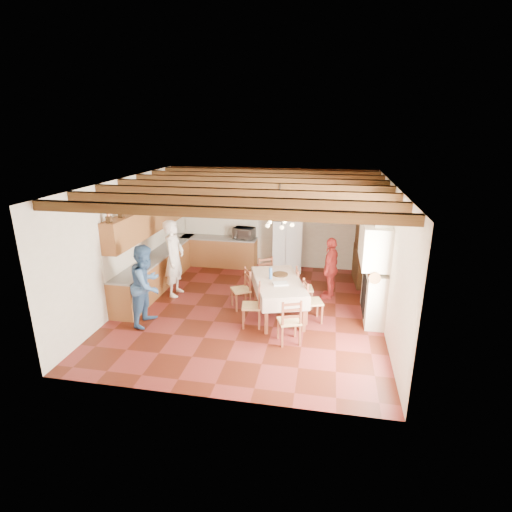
{
  "coord_description": "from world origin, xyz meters",
  "views": [
    {
      "loc": [
        1.72,
        -8.38,
        4.15
      ],
      "look_at": [
        0.1,
        0.3,
        1.25
      ],
      "focal_mm": 28.0,
      "sensor_mm": 36.0,
      "label": 1
    }
  ],
  "objects_px": {
    "chair_left_near": "(251,305)",
    "chair_left_far": "(241,289)",
    "microwave": "(244,233)",
    "chair_end_far": "(268,277)",
    "person_man": "(174,258)",
    "chair_right_far": "(304,287)",
    "refrigerator": "(287,243)",
    "dining_table": "(278,284)",
    "chair_right_near": "(313,301)",
    "chair_end_near": "(289,320)",
    "person_woman_blue": "(147,285)",
    "person_woman_red": "(331,268)",
    "hutch": "(366,244)"
  },
  "relations": [
    {
      "from": "person_woman_red",
      "to": "hutch",
      "type": "bearing_deg",
      "value": 157.91
    },
    {
      "from": "microwave",
      "to": "chair_end_far",
      "type": "bearing_deg",
      "value": -50.85
    },
    {
      "from": "chair_right_near",
      "to": "person_woman_blue",
      "type": "height_order",
      "value": "person_woman_blue"
    },
    {
      "from": "chair_end_near",
      "to": "microwave",
      "type": "relative_size",
      "value": 1.58
    },
    {
      "from": "chair_left_near",
      "to": "chair_end_far",
      "type": "distance_m",
      "value": 1.69
    },
    {
      "from": "refrigerator",
      "to": "chair_end_far",
      "type": "relative_size",
      "value": 1.74
    },
    {
      "from": "dining_table",
      "to": "chair_end_near",
      "type": "distance_m",
      "value": 1.27
    },
    {
      "from": "chair_left_near",
      "to": "chair_left_far",
      "type": "relative_size",
      "value": 1.0
    },
    {
      "from": "refrigerator",
      "to": "chair_left_near",
      "type": "bearing_deg",
      "value": -102.07
    },
    {
      "from": "person_woman_blue",
      "to": "refrigerator",
      "type": "bearing_deg",
      "value": -29.21
    },
    {
      "from": "chair_right_near",
      "to": "person_woman_blue",
      "type": "xyz_separation_m",
      "value": [
        -3.51,
        -0.74,
        0.41
      ]
    },
    {
      "from": "refrigerator",
      "to": "hutch",
      "type": "distance_m",
      "value": 2.31
    },
    {
      "from": "chair_right_near",
      "to": "chair_end_near",
      "type": "xyz_separation_m",
      "value": [
        -0.41,
        -1.01,
        0.0
      ]
    },
    {
      "from": "person_man",
      "to": "chair_right_far",
      "type": "bearing_deg",
      "value": -91.05
    },
    {
      "from": "chair_right_far",
      "to": "chair_end_near",
      "type": "relative_size",
      "value": 1.0
    },
    {
      "from": "dining_table",
      "to": "person_man",
      "type": "distance_m",
      "value": 2.81
    },
    {
      "from": "person_woman_blue",
      "to": "person_woman_red",
      "type": "distance_m",
      "value": 4.42
    },
    {
      "from": "chair_left_near",
      "to": "microwave",
      "type": "height_order",
      "value": "microwave"
    },
    {
      "from": "chair_end_far",
      "to": "chair_right_far",
      "type": "bearing_deg",
      "value": -60.9
    },
    {
      "from": "microwave",
      "to": "chair_left_near",
      "type": "bearing_deg",
      "value": -64.14
    },
    {
      "from": "chair_left_near",
      "to": "chair_right_far",
      "type": "distance_m",
      "value": 1.58
    },
    {
      "from": "chair_left_far",
      "to": "chair_right_far",
      "type": "distance_m",
      "value": 1.5
    },
    {
      "from": "dining_table",
      "to": "person_woman_blue",
      "type": "height_order",
      "value": "person_woman_blue"
    },
    {
      "from": "dining_table",
      "to": "microwave",
      "type": "height_order",
      "value": "microwave"
    },
    {
      "from": "chair_left_far",
      "to": "person_man",
      "type": "bearing_deg",
      "value": -135.59
    },
    {
      "from": "chair_end_near",
      "to": "dining_table",
      "type": "bearing_deg",
      "value": -92.94
    },
    {
      "from": "chair_right_near",
      "to": "chair_left_near",
      "type": "bearing_deg",
      "value": 91.57
    },
    {
      "from": "chair_end_far",
      "to": "person_woman_red",
      "type": "distance_m",
      "value": 1.58
    },
    {
      "from": "chair_left_near",
      "to": "refrigerator",
      "type": "bearing_deg",
      "value": 165.45
    },
    {
      "from": "person_man",
      "to": "microwave",
      "type": "bearing_deg",
      "value": -27.32
    },
    {
      "from": "person_woman_red",
      "to": "person_man",
      "type": "bearing_deg",
      "value": -66.0
    },
    {
      "from": "dining_table",
      "to": "microwave",
      "type": "bearing_deg",
      "value": 115.28
    },
    {
      "from": "person_woman_blue",
      "to": "microwave",
      "type": "distance_m",
      "value": 4.17
    },
    {
      "from": "person_man",
      "to": "person_woman_blue",
      "type": "height_order",
      "value": "person_man"
    },
    {
      "from": "chair_end_far",
      "to": "person_woman_blue",
      "type": "height_order",
      "value": "person_woman_blue"
    },
    {
      "from": "dining_table",
      "to": "person_woman_blue",
      "type": "relative_size",
      "value": 1.2
    },
    {
      "from": "person_woman_blue",
      "to": "microwave",
      "type": "relative_size",
      "value": 2.94
    },
    {
      "from": "person_man",
      "to": "microwave",
      "type": "distance_m",
      "value": 2.71
    },
    {
      "from": "hutch",
      "to": "chair_right_far",
      "type": "height_order",
      "value": "hutch"
    },
    {
      "from": "person_woman_blue",
      "to": "hutch",
      "type": "bearing_deg",
      "value": -51.3
    },
    {
      "from": "dining_table",
      "to": "chair_left_near",
      "type": "relative_size",
      "value": 2.23
    },
    {
      "from": "chair_right_near",
      "to": "person_woman_red",
      "type": "xyz_separation_m",
      "value": [
        0.36,
        1.38,
        0.3
      ]
    },
    {
      "from": "chair_right_far",
      "to": "person_woman_red",
      "type": "bearing_deg",
      "value": -53.56
    },
    {
      "from": "refrigerator",
      "to": "chair_end_near",
      "type": "bearing_deg",
      "value": -89.51
    },
    {
      "from": "refrigerator",
      "to": "chair_left_near",
      "type": "relative_size",
      "value": 1.74
    },
    {
      "from": "chair_right_near",
      "to": "microwave",
      "type": "distance_m",
      "value": 3.96
    },
    {
      "from": "refrigerator",
      "to": "dining_table",
      "type": "height_order",
      "value": "refrigerator"
    },
    {
      "from": "person_woman_red",
      "to": "chair_end_near",
      "type": "bearing_deg",
      "value": -1.9
    },
    {
      "from": "chair_left_far",
      "to": "microwave",
      "type": "distance_m",
      "value": 2.97
    },
    {
      "from": "person_man",
      "to": "chair_end_far",
      "type": "bearing_deg",
      "value": -79.55
    }
  ]
}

